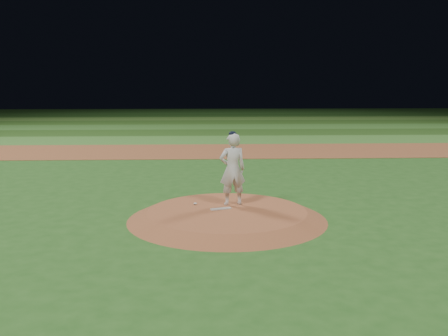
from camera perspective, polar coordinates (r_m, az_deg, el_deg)
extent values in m
plane|color=#23531B|center=(13.89, 0.36, -5.87)|extent=(120.00, 120.00, 0.00)
cube|color=brown|center=(27.63, -1.07, 1.96)|extent=(70.00, 6.00, 0.02)
cube|color=#387028|center=(33.09, -1.30, 3.24)|extent=(70.00, 5.00, 0.02)
cube|color=#224817|center=(38.06, -1.46, 4.08)|extent=(70.00, 5.00, 0.02)
cube|color=#336A26|center=(43.04, -1.58, 4.73)|extent=(70.00, 5.00, 0.02)
cube|color=#274F19|center=(48.02, -1.67, 5.25)|extent=(70.00, 5.00, 0.02)
cube|color=#3E6C27|center=(53.00, -1.75, 5.66)|extent=(70.00, 5.00, 0.02)
cube|color=#1D4415|center=(57.99, -1.81, 6.01)|extent=(70.00, 5.00, 0.02)
cone|color=brown|center=(13.86, 0.36, -5.37)|extent=(5.50, 5.50, 0.25)
cube|color=beige|center=(13.96, -0.36, -4.67)|extent=(0.61, 0.32, 0.03)
ellipsoid|color=beige|center=(14.50, -3.30, -4.09)|extent=(0.11, 0.11, 0.06)
imported|color=silver|center=(14.27, 0.97, -0.15)|extent=(0.83, 0.63, 2.08)
ellipsoid|color=black|center=(14.13, 0.99, 3.92)|extent=(0.22, 0.22, 0.15)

